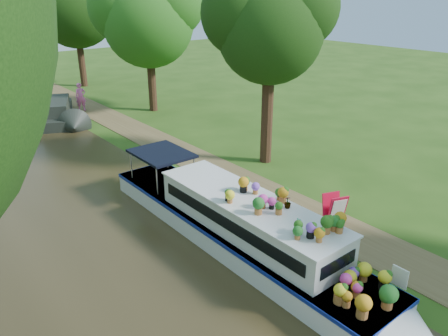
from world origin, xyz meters
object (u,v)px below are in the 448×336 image
plant_boat (248,229)px  sandwich_board (334,210)px  pedestrian_pink (81,97)px  second_boat (56,113)px

plant_boat → sandwich_board: size_ratio=12.00×
pedestrian_pink → second_boat: bearing=-136.4°
plant_boat → pedestrian_pink: size_ratio=7.05×
sandwich_board → plant_boat: bearing=-169.4°
sandwich_board → second_boat: bearing=119.0°
second_boat → sandwich_board: (3.16, -19.64, -0.02)m
plant_boat → second_boat: bearing=88.5°
second_boat → pedestrian_pink: 2.73m
plant_boat → pedestrian_pink: plant_boat is taller
plant_boat → sandwich_board: 3.72m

